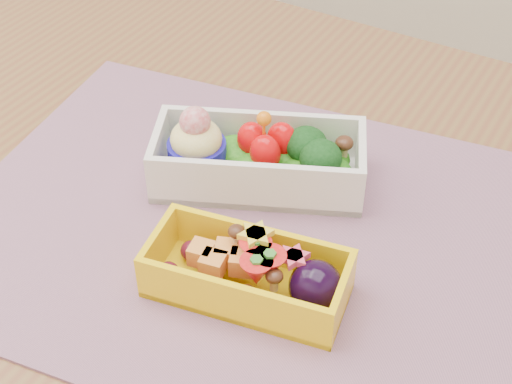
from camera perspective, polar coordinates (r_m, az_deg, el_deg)
The scene contains 4 objects.
table at distance 0.67m, azimuth 0.53°, elevation -11.44°, with size 1.20×0.80×0.75m.
placemat at distance 0.62m, azimuth -0.83°, elevation -2.71°, with size 0.48×0.37×0.00m, color gray.
bento_white at distance 0.65m, azimuth 0.11°, elevation 2.55°, with size 0.20×0.15×0.08m.
bento_yellow at distance 0.56m, azimuth -0.36°, elevation -6.19°, with size 0.16×0.09×0.05m.
Camera 1 is at (0.20, -0.36, 1.18)m, focal length 52.66 mm.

